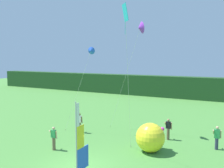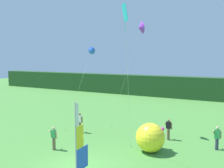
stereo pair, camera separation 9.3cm
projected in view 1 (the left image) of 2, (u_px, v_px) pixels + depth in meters
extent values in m
cube|color=#1E421E|center=(184.00, 87.00, 38.49)|extent=(80.00, 2.40, 3.44)
cylinder|color=#B7B7BC|center=(76.00, 146.00, 11.47)|extent=(0.06, 0.06, 4.26)
cube|color=blue|center=(83.00, 158.00, 12.00)|extent=(0.02, 0.97, 1.14)
cube|color=yellow|center=(80.00, 137.00, 11.72)|extent=(0.02, 0.60, 1.14)
cube|color=white|center=(78.00, 115.00, 11.45)|extent=(0.02, 0.23, 1.14)
cylinder|color=brown|center=(54.00, 144.00, 16.64)|extent=(0.22, 0.22, 0.88)
cube|color=#2D8E4C|center=(54.00, 134.00, 16.56)|extent=(0.36, 0.20, 0.53)
sphere|color=tan|center=(54.00, 128.00, 16.52)|extent=(0.20, 0.20, 0.20)
cylinder|color=tan|center=(52.00, 132.00, 16.72)|extent=(0.09, 0.48, 0.42)
cylinder|color=tan|center=(56.00, 135.00, 16.47)|extent=(0.09, 0.14, 0.56)
cylinder|color=brown|center=(80.00, 127.00, 20.53)|extent=(0.22, 0.22, 0.91)
cube|color=white|center=(80.00, 119.00, 20.46)|extent=(0.36, 0.20, 0.56)
sphere|color=brown|center=(79.00, 114.00, 20.42)|extent=(0.20, 0.20, 0.20)
cylinder|color=brown|center=(78.00, 118.00, 20.61)|extent=(0.09, 0.48, 0.42)
cylinder|color=brown|center=(82.00, 120.00, 20.36)|extent=(0.09, 0.14, 0.56)
cylinder|color=brown|center=(168.00, 134.00, 18.74)|extent=(0.22, 0.22, 0.90)
cube|color=black|center=(168.00, 125.00, 18.67)|extent=(0.36, 0.20, 0.53)
sphere|color=#A37556|center=(168.00, 120.00, 18.63)|extent=(0.20, 0.20, 0.20)
cylinder|color=#A37556|center=(166.00, 124.00, 18.83)|extent=(0.09, 0.48, 0.42)
cylinder|color=#A37556|center=(171.00, 126.00, 18.57)|extent=(0.09, 0.14, 0.56)
cylinder|color=#2D334C|center=(217.00, 144.00, 16.71)|extent=(0.22, 0.22, 0.81)
cube|color=#2D8E4C|center=(217.00, 134.00, 16.64)|extent=(0.36, 0.20, 0.62)
sphere|color=tan|center=(217.00, 128.00, 16.60)|extent=(0.20, 0.20, 0.20)
cylinder|color=tan|center=(214.00, 132.00, 16.79)|extent=(0.09, 0.48, 0.42)
cylinder|color=tan|center=(221.00, 134.00, 16.54)|extent=(0.09, 0.14, 0.56)
sphere|color=yellow|center=(150.00, 137.00, 16.27)|extent=(1.96, 1.96, 1.96)
sphere|color=white|center=(145.00, 127.00, 17.04)|extent=(0.27, 0.27, 0.27)
sphere|color=#DB33A8|center=(162.00, 129.00, 16.17)|extent=(0.27, 0.27, 0.27)
sphere|color=#23B2C6|center=(159.00, 130.00, 16.80)|extent=(0.27, 0.27, 0.27)
cylinder|color=brown|center=(65.00, 130.00, 21.26)|extent=(0.03, 0.03, 0.08)
cylinder|color=silver|center=(78.00, 92.00, 20.53)|extent=(2.47, 0.48, 6.91)
cone|color=blue|center=(91.00, 51.00, 19.81)|extent=(0.64, 0.39, 0.64)
cylinder|color=brown|center=(131.00, 146.00, 17.28)|extent=(0.03, 0.03, 0.08)
cylinder|color=silver|center=(128.00, 89.00, 15.19)|extent=(1.01, 3.21, 8.75)
cube|color=#23B2C6|center=(125.00, 12.00, 13.11)|extent=(0.59, 0.63, 0.93)
cylinder|color=#23B2C6|center=(125.00, 28.00, 13.19)|extent=(0.02, 0.02, 0.70)
cylinder|color=brown|center=(110.00, 126.00, 22.42)|extent=(0.03, 0.03, 0.08)
cylinder|color=silver|center=(124.00, 81.00, 20.88)|extent=(3.18, 0.83, 8.72)
cone|color=purple|center=(140.00, 28.00, 19.33)|extent=(0.97, 1.01, 0.98)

